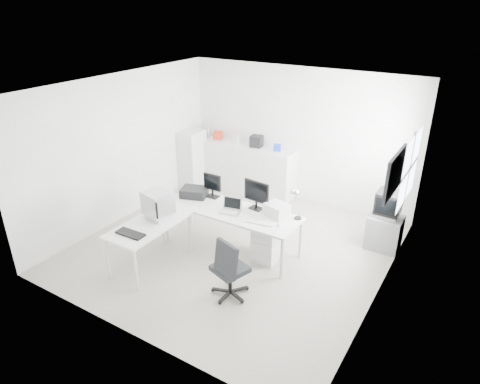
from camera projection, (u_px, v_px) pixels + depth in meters
The scene contains 30 objects.
floor at pixel (234, 247), 7.55m from camera, with size 5.00×5.00×0.01m, color beige.
ceiling at pixel (233, 87), 6.38m from camera, with size 5.00×5.00×0.01m, color white.
back_wall at pixel (298, 135), 8.90m from camera, with size 5.00×0.02×2.80m, color white.
left_wall at pixel (123, 148), 8.15m from camera, with size 0.02×5.00×2.80m, color white.
right_wall at pixel (390, 211), 5.77m from camera, with size 0.02×5.00×2.80m, color white.
window at pixel (410, 169), 6.63m from camera, with size 0.02×1.20×1.10m, color white, non-canonical shape.
wall_picture at pixel (395, 174), 5.65m from camera, with size 0.04×0.90×0.60m, color black, non-canonical shape.
main_desk at pixel (231, 229), 7.39m from camera, with size 2.40×0.80×0.75m, color white, non-canonical shape.
side_desk at pixel (151, 244), 6.95m from camera, with size 0.70×1.40×0.75m, color white, non-canonical shape.
drawer_pedestal at pixel (268, 242), 7.13m from camera, with size 0.40×0.50×0.60m, color white.
inkjet_printer at pixel (194, 192), 7.68m from camera, with size 0.45×0.35×0.16m, color black.
lcd_monitor_small at pixel (212, 186), 7.60m from camera, with size 0.35×0.20×0.44m, color black, non-canonical shape.
lcd_monitor_large at pixel (256, 195), 7.16m from camera, with size 0.48×0.19×0.50m, color black, non-canonical shape.
laptop at pixel (230, 206), 7.08m from camera, with size 0.36×0.37×0.24m, color #B7B7BA, non-canonical shape.
white_keyboard at pixel (260, 222), 6.81m from camera, with size 0.45×0.14×0.02m, color white.
white_mouse at pixel (278, 225), 6.69m from camera, with size 0.06×0.06×0.06m, color white.
laser_printer at pixel (277, 210), 7.01m from camera, with size 0.36×0.31×0.20m, color silver.
desk_lamp at pixel (299, 206), 6.85m from camera, with size 0.15×0.15×0.46m, color silver, non-canonical shape.
crt_monitor at pixel (158, 206), 6.90m from camera, with size 0.36×0.36×0.41m, color #B7B7BA, non-canonical shape.
black_keyboard at pixel (130, 234), 6.47m from camera, with size 0.47×0.19×0.03m, color black.
office_chair at pixel (230, 266), 6.15m from camera, with size 0.58×0.58×1.01m, color #25282A, non-canonical shape.
tv_cabinet at pixel (384, 232), 7.43m from camera, with size 0.56×0.46×0.61m, color gray.
crt_tv at pixel (388, 205), 7.21m from camera, with size 0.50×0.48×0.45m, color black, non-canonical shape.
sideboard at pixel (248, 168), 9.55m from camera, with size 2.15×0.54×1.08m, color white.
clutter_box_a at pixel (218, 135), 9.67m from camera, with size 0.18×0.16×0.18m, color red.
clutter_box_b at pixel (237, 140), 9.43m from camera, with size 0.15×0.13×0.15m, color white.
clutter_box_c at pixel (257, 141), 9.18m from camera, with size 0.25×0.23×0.25m, color black.
clutter_box_d at pixel (277, 148), 8.96m from camera, with size 0.14×0.12×0.14m, color #1A35B7.
clutter_bottle at pixel (208, 132), 9.83m from camera, with size 0.07×0.07×0.22m, color white.
filing_cabinet at pixel (192, 159), 9.76m from camera, with size 0.46×0.55×1.31m, color white.
Camera 1 is at (3.46, -5.44, 4.05)m, focal length 32.00 mm.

